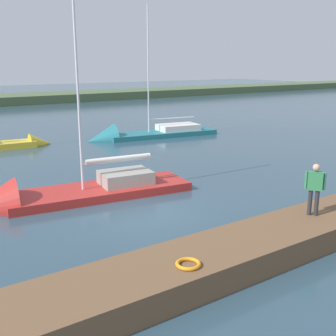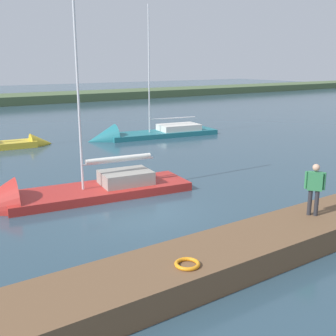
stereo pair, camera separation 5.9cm
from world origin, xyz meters
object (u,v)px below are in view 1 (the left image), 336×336
Objects in this scene: sailboat_mid_channel at (56,199)px; sailboat_far_right at (5,146)px; sailboat_far_left at (140,137)px; life_ring_buoy at (188,264)px; person_on_dock at (315,186)px.

sailboat_mid_channel is 1.38× the size of sailboat_far_right.
life_ring_buoy is at bearing 70.97° from sailboat_far_left.
sailboat_far_right is 0.69× the size of sailboat_far_left.
life_ring_buoy is 23.08m from sailboat_far_left.
sailboat_far_right reaches higher than life_ring_buoy.
sailboat_far_left reaches higher than sailboat_far_right.
sailboat_mid_channel is at bearing -88.23° from life_ring_buoy.
person_on_dock is (-5.96, 8.50, 1.73)m from sailboat_mid_channel.
sailboat_mid_channel reaches higher than sailboat_far_right.
sailboat_mid_channel is 0.95× the size of sailboat_far_left.
sailboat_far_right is 22.20m from person_on_dock.
sailboat_far_right is at bearing -87.12° from sailboat_mid_channel.
sailboat_far_left is at bearing -4.12° from sailboat_far_right.
sailboat_mid_channel reaches higher than life_ring_buoy.
sailboat_far_left is at bearing -126.21° from sailboat_mid_channel.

